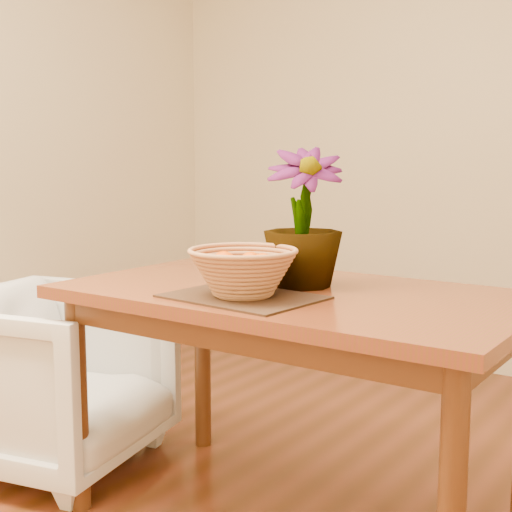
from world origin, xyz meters
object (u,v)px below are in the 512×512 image
Objects in this scene: armchair at (53,368)px; wicker_basket at (243,274)px; potted_plant at (303,217)px; table at (293,318)px.

wicker_basket is at bearing -106.80° from armchair.
potted_plant is at bearing -91.89° from armchair.
potted_plant is at bearing 93.48° from table.
table is 1.02m from armchair.
armchair is at bearing 155.02° from potted_plant.
armchair is (-0.92, 0.06, -0.45)m from wicker_basket.
armchair is (-0.97, -0.19, -0.60)m from potted_plant.
armchair is at bearing -172.37° from table.
table is 0.25m from wicker_basket.
wicker_basket reaches higher than armchair.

